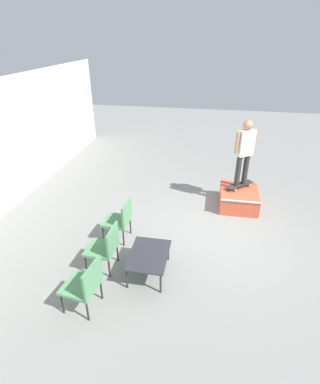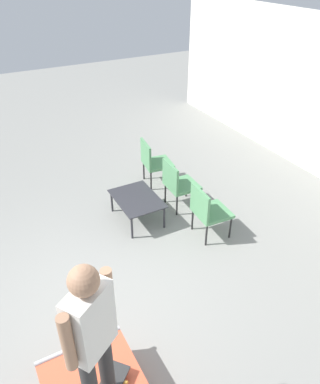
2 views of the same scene
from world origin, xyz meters
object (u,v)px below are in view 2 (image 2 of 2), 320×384
Objects in this scene: coffee_table at (137,200)px; patio_chair_center at (178,183)px; person_skater at (92,334)px; patio_chair_left at (153,160)px; patio_chair_right at (208,209)px.

patio_chair_center is (-0.00, 0.79, 0.12)m from coffee_table.
person_skater is 4.69m from patio_chair_left.
patio_chair_right is at bearing 41.02° from coffee_table.
patio_chair_left is at bearing 1.86° from patio_chair_center.
patio_chair_left is 1.00× the size of patio_chair_right.
coffee_table is 1.22m from patio_chair_left.
patio_chair_right is (-2.01, 2.50, -0.96)m from person_skater.
patio_chair_left is (-3.85, 2.50, -0.96)m from person_skater.
person_skater is 1.72× the size of coffee_table.
patio_chair_right is (0.91, 0.00, 0.00)m from patio_chair_center.
patio_chair_center is at bearing 3.35° from patio_chair_right.
patio_chair_center reaches higher than coffee_table.
patio_chair_left is at bearing -156.40° from person_skater.
person_skater is at bearing -30.41° from coffee_table.
person_skater is 1.80× the size of patio_chair_left.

